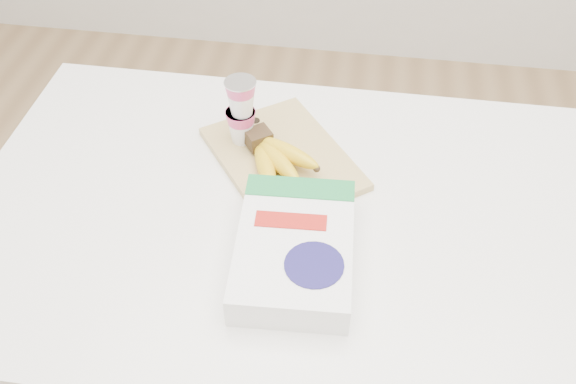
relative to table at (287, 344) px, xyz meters
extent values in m
cube|color=white|center=(0.00, 0.00, 0.00)|extent=(1.22, 0.81, 0.91)
cube|color=tan|center=(-0.03, 0.14, 0.47)|extent=(0.37, 0.39, 0.02)
cube|color=#382816|center=(-0.08, 0.15, 0.50)|extent=(0.06, 0.06, 0.03)
ellipsoid|color=gold|center=(-0.05, 0.08, 0.49)|extent=(0.09, 0.16, 0.05)
sphere|color=#382816|center=(-0.03, 0.01, 0.49)|extent=(0.01, 0.01, 0.01)
ellipsoid|color=gold|center=(-0.03, 0.10, 0.50)|extent=(0.13, 0.14, 0.05)
sphere|color=#382816|center=(0.01, 0.04, 0.50)|extent=(0.01, 0.01, 0.01)
ellipsoid|color=gold|center=(-0.02, 0.11, 0.50)|extent=(0.15, 0.11, 0.05)
sphere|color=#382816|center=(0.05, 0.08, 0.50)|extent=(0.01, 0.01, 0.01)
cylinder|color=silver|center=(-0.12, 0.17, 0.62)|extent=(0.06, 0.06, 0.00)
cube|color=white|center=(0.03, -0.11, 0.49)|extent=(0.21, 0.30, 0.06)
cube|color=#1C7E3D|center=(0.02, 0.00, 0.52)|extent=(0.20, 0.06, 0.00)
cylinder|color=#1A1551|center=(0.07, -0.17, 0.52)|extent=(0.10, 0.10, 0.00)
cube|color=#B11B14|center=(0.02, -0.08, 0.52)|extent=(0.12, 0.04, 0.00)
camera|label=1|loc=(0.13, -0.81, 1.33)|focal=40.00mm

